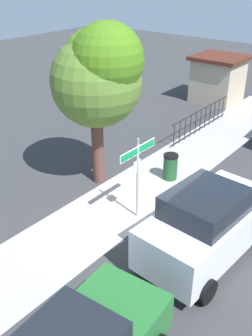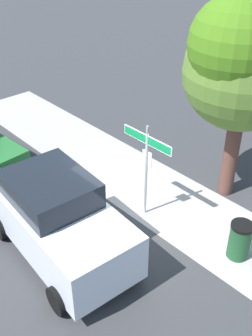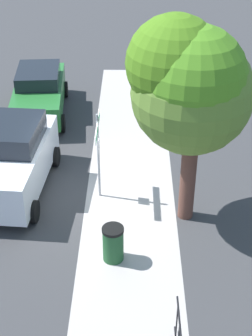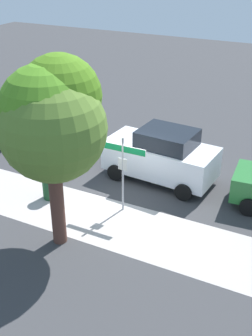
{
  "view_description": "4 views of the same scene",
  "coord_description": "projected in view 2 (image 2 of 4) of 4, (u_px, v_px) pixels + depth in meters",
  "views": [
    {
      "loc": [
        -8.42,
        -5.7,
        7.18
      ],
      "look_at": [
        -0.35,
        0.74,
        1.67
      ],
      "focal_mm": 41.57,
      "sensor_mm": 36.0,
      "label": 1
    },
    {
      "loc": [
        5.91,
        -5.92,
        7.21
      ],
      "look_at": [
        -0.32,
        -0.22,
        1.7
      ],
      "focal_mm": 43.37,
      "sensor_mm": 36.0,
      "label": 2
    },
    {
      "loc": [
        11.86,
        1.36,
        8.84
      ],
      "look_at": [
        0.84,
        1.19,
        1.67
      ],
      "focal_mm": 53.77,
      "sensor_mm": 36.0,
      "label": 3
    },
    {
      "loc": [
        -5.97,
        11.5,
        8.14
      ],
      "look_at": [
        -0.44,
        0.6,
        1.76
      ],
      "focal_mm": 45.84,
      "sensor_mm": 36.0,
      "label": 4
    }
  ],
  "objects": [
    {
      "name": "ground_plane",
      "position": [
        140.0,
        222.0,
        10.94
      ],
      "size": [
        60.0,
        60.0,
        0.0
      ],
      "primitive_type": "plane",
      "color": "#38383A"
    },
    {
      "name": "sidewalk_strip",
      "position": [
        230.0,
        238.0,
        10.44
      ],
      "size": [
        24.0,
        2.6,
        0.0
      ],
      "primitive_type": "cube",
      "color": "#ADA4A1",
      "rests_on": "ground_plane"
    },
    {
      "name": "street_sign",
      "position": [
        147.0,
        155.0,
        10.28
      ],
      "size": [
        1.64,
        0.07,
        2.69
      ],
      "color": "#9EA0A5",
      "rests_on": "ground_plane"
    },
    {
      "name": "shade_tree",
      "position": [
        243.0,
        62.0,
        9.78
      ],
      "size": [
        3.0,
        3.13,
        5.66
      ],
      "color": "#53332A",
      "rests_on": "ground_plane"
    },
    {
      "name": "car_white",
      "position": [
        58.0,
        218.0,
        9.48
      ],
      "size": [
        4.36,
        2.35,
        2.1
      ],
      "rotation": [
        0.0,
        0.0,
        -0.07
      ],
      "color": "silver",
      "rests_on": "ground_plane"
    },
    {
      "name": "trash_bin",
      "position": [
        240.0,
        240.0,
        9.65
      ],
      "size": [
        0.55,
        0.55,
        0.98
      ],
      "color": "#1E4C28",
      "rests_on": "ground_plane"
    }
  ]
}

